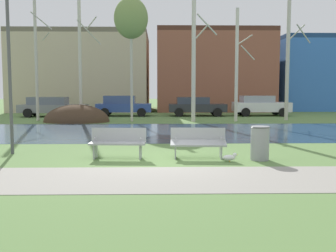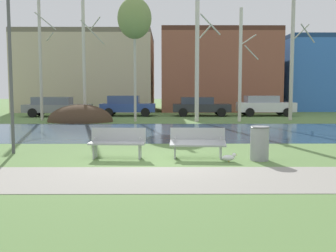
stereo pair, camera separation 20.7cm
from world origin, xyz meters
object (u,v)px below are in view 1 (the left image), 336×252
(trash_bin, at_px, (260,143))
(parked_hatch_third_dark, at_px, (196,106))
(seagull, at_px, (230,157))
(streetlamp, at_px, (8,39))
(parked_van_nearest_grey, at_px, (52,106))
(parked_sedan_second_blue, at_px, (123,105))
(bench_right, at_px, (198,142))
(parked_wagon_fourth_white, at_px, (260,105))
(bench_left, at_px, (118,142))

(trash_bin, relative_size, parked_hatch_third_dark, 0.23)
(seagull, relative_size, streetlamp, 0.08)
(seagull, distance_m, streetlamp, 7.47)
(trash_bin, xyz_separation_m, parked_van_nearest_grey, (-10.62, 17.78, 0.26))
(parked_sedan_second_blue, bearing_deg, seagull, -76.02)
(trash_bin, distance_m, parked_hatch_third_dark, 18.33)
(bench_right, xyz_separation_m, trash_bin, (1.71, -0.35, 0.03))
(parked_van_nearest_grey, bearing_deg, parked_wagon_fourth_white, 2.35)
(trash_bin, bearing_deg, streetlamp, 170.48)
(bench_right, distance_m, seagull, 1.09)
(streetlamp, xyz_separation_m, parked_van_nearest_grey, (-3.24, 16.54, -2.74))
(bench_right, xyz_separation_m, parked_wagon_fourth_white, (6.45, 18.06, 0.33))
(bench_left, bearing_deg, bench_right, 0.00)
(bench_left, height_order, trash_bin, trash_bin)
(parked_van_nearest_grey, height_order, parked_wagon_fourth_white, parked_wagon_fourth_white)
(bench_left, xyz_separation_m, parked_van_nearest_grey, (-6.59, 17.43, 0.29))
(parked_hatch_third_dark, xyz_separation_m, parked_wagon_fourth_white, (4.83, 0.08, 0.05))
(bench_left, xyz_separation_m, seagull, (3.13, -0.64, -0.34))
(parked_hatch_third_dark, bearing_deg, bench_left, -102.36)
(bench_right, distance_m, trash_bin, 1.75)
(seagull, relative_size, parked_van_nearest_grey, 0.09)
(trash_bin, height_order, parked_van_nearest_grey, parked_van_nearest_grey)
(seagull, xyz_separation_m, parked_sedan_second_blue, (-4.65, 18.67, 0.66))
(bench_right, relative_size, seagull, 3.81)
(parked_sedan_second_blue, height_order, parked_hatch_third_dark, parked_sedan_second_blue)
(bench_left, height_order, parked_wagon_fourth_white, parked_wagon_fourth_white)
(bench_left, bearing_deg, seagull, -11.56)
(streetlamp, relative_size, parked_sedan_second_blue, 1.30)
(parked_van_nearest_grey, height_order, parked_sedan_second_blue, parked_sedan_second_blue)
(bench_left, height_order, parked_van_nearest_grey, parked_van_nearest_grey)
(bench_right, distance_m, parked_van_nearest_grey, 19.57)
(parked_sedan_second_blue, bearing_deg, parked_wagon_fourth_white, 0.18)
(parked_sedan_second_blue, bearing_deg, streetlamp, -96.13)
(trash_bin, relative_size, parked_sedan_second_blue, 0.24)
(parked_sedan_second_blue, bearing_deg, bench_left, -85.19)
(seagull, height_order, streetlamp, streetlamp)
(parked_van_nearest_grey, bearing_deg, trash_bin, -59.15)
(parked_van_nearest_grey, bearing_deg, seagull, -61.71)
(parked_wagon_fourth_white, bearing_deg, parked_hatch_third_dark, -179.02)
(bench_left, relative_size, trash_bin, 1.70)
(streetlamp, relative_size, parked_hatch_third_dark, 1.24)
(bench_left, bearing_deg, parked_van_nearest_grey, 110.72)
(trash_bin, bearing_deg, parked_wagon_fourth_white, 75.57)
(bench_left, distance_m, seagull, 3.22)
(streetlamp, bearing_deg, parked_sedan_second_blue, 83.87)
(bench_left, distance_m, parked_sedan_second_blue, 18.09)
(bench_right, height_order, parked_sedan_second_blue, parked_sedan_second_blue)
(bench_left, distance_m, parked_wagon_fourth_white, 20.07)
(streetlamp, xyz_separation_m, parked_hatch_third_dark, (7.29, 17.09, -2.75))
(bench_left, relative_size, parked_wagon_fourth_white, 0.39)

